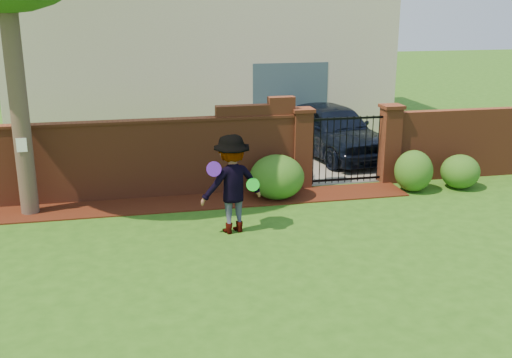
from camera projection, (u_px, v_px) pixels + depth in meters
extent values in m
cube|color=#295916|center=(230.00, 265.00, 10.12)|extent=(80.00, 80.00, 0.01)
cube|color=#37130A|center=(160.00, 205.00, 13.05)|extent=(11.10, 1.08, 0.03)
cube|color=brown|center=(101.00, 163.00, 13.19)|extent=(8.70, 0.25, 1.70)
cube|color=brown|center=(255.00, 111.00, 13.61)|extent=(1.80, 0.25, 0.30)
cube|color=brown|center=(281.00, 100.00, 13.67)|extent=(0.60, 0.25, 0.16)
cube|color=brown|center=(98.00, 123.00, 12.94)|extent=(8.70, 0.31, 0.06)
cube|color=brown|center=(465.00, 143.00, 14.97)|extent=(4.00, 0.25, 1.70)
cube|color=brown|center=(301.00, 150.00, 14.10)|extent=(0.42, 0.42, 1.80)
cube|color=brown|center=(302.00, 110.00, 13.84)|extent=(0.50, 0.50, 0.08)
cube|color=brown|center=(390.00, 145.00, 14.55)|extent=(0.42, 0.42, 1.80)
cube|color=brown|center=(392.00, 106.00, 14.29)|extent=(0.50, 0.50, 0.08)
cylinder|color=black|center=(313.00, 151.00, 14.18)|extent=(0.02, 0.02, 1.60)
cylinder|color=black|center=(320.00, 151.00, 14.21)|extent=(0.02, 0.02, 1.60)
cylinder|color=black|center=(327.00, 151.00, 14.24)|extent=(0.02, 0.02, 1.60)
cylinder|color=black|center=(333.00, 150.00, 14.28)|extent=(0.02, 0.02, 1.60)
cylinder|color=black|center=(340.00, 150.00, 14.31)|extent=(0.02, 0.02, 1.60)
cylinder|color=black|center=(346.00, 150.00, 14.34)|extent=(0.02, 0.02, 1.60)
cylinder|color=black|center=(353.00, 149.00, 14.38)|extent=(0.02, 0.02, 1.60)
cylinder|color=black|center=(359.00, 149.00, 14.41)|extent=(0.02, 0.02, 1.60)
cylinder|color=black|center=(365.00, 149.00, 14.44)|extent=(0.02, 0.02, 1.60)
cylinder|color=black|center=(372.00, 148.00, 14.47)|extent=(0.02, 0.02, 1.60)
cylinder|color=black|center=(378.00, 148.00, 14.51)|extent=(0.02, 0.02, 1.60)
cube|color=black|center=(345.00, 179.00, 14.55)|extent=(1.78, 0.03, 0.05)
cube|color=black|center=(347.00, 118.00, 14.13)|extent=(1.78, 0.03, 0.05)
cube|color=slate|center=(298.00, 146.00, 18.33)|extent=(3.20, 8.00, 0.01)
cube|color=beige|center=(197.00, 38.00, 20.72)|extent=(12.00, 6.00, 6.00)
cube|color=#384C5B|center=(290.00, 101.00, 18.97)|extent=(2.40, 0.12, 2.40)
imported|color=black|center=(337.00, 131.00, 16.81)|extent=(2.59, 4.65, 1.50)
cylinder|color=#46342B|center=(12.00, 41.00, 11.58)|extent=(0.36, 0.36, 7.00)
cube|color=white|center=(22.00, 145.00, 11.97)|extent=(0.20, 0.01, 0.28)
ellipsoid|color=#1D5319|center=(277.00, 177.00, 13.39)|extent=(1.21, 1.21, 0.99)
ellipsoid|color=#1D5319|center=(414.00, 171.00, 13.93)|extent=(0.87, 0.87, 0.96)
ellipsoid|color=#1D5319|center=(460.00, 172.00, 14.17)|extent=(0.90, 0.90, 0.80)
imported|color=gray|center=(232.00, 185.00, 11.32)|extent=(1.35, 0.96, 1.88)
cylinder|color=#621FC5|center=(214.00, 169.00, 10.95)|extent=(0.29, 0.13, 0.28)
cylinder|color=#1CD52B|center=(253.00, 185.00, 11.19)|extent=(0.25, 0.09, 0.25)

